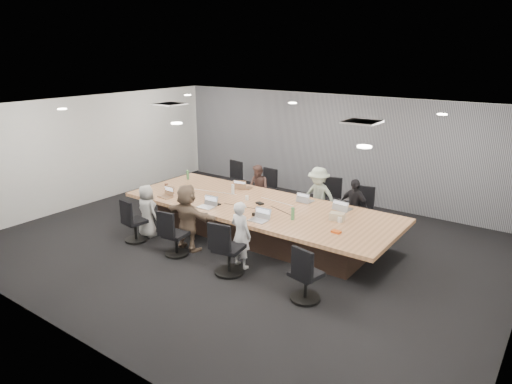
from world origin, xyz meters
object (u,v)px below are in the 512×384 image
Objects in this scene: person_5 at (188,217)px; bottle_green_right at (293,214)px; person_1 at (258,189)px; bottle_clear at (233,189)px; laptop_2 at (306,201)px; chair_4 at (135,225)px; chair_5 at (176,238)px; canvas_bag at (337,217)px; laptop_3 at (343,208)px; mug_brown at (166,185)px; person_6 at (241,235)px; snack_packet at (336,232)px; laptop_5 at (206,207)px; conference_table at (259,220)px; stapler at (256,215)px; chair_7 at (306,278)px; chair_3 at (359,214)px; laptop_1 at (245,188)px; chair_2 at (325,203)px; person_4 at (147,211)px; chair_0 at (233,184)px; chair_6 at (229,252)px; laptop_6 at (258,221)px; laptop_4 at (165,197)px; person_2 at (318,197)px; person_3 at (354,207)px; bottle_green_left at (188,175)px; chair_1 at (266,193)px.

bottle_green_right is (1.85, 1.00, 0.18)m from person_5.
person_1 is 5.17× the size of bottle_clear.
chair_4 is at bearing 42.32° from laptop_2.
canvas_bag reaches higher than chair_5.
mug_brown is at bearing 19.07° from laptop_3.
snack_packet is at bearing -141.06° from person_6.
chair_5 is 2.14× the size of laptop_5.
conference_table is at bearing -16.69° from bottle_clear.
stapler reaches higher than laptop_3.
person_1 is at bearing 91.72° from laptop_5.
chair_7 is 3.08m from laptop_5.
chair_3 is at bearing 29.68° from bottle_clear.
laptop_1 is 2.33m from bottle_green_right.
chair_2 reaches higher than chair_4.
person_4 reaches higher than mug_brown.
chair_7 is at bearing 97.27° from chair_2.
chair_0 is at bearing 128.67° from bottle_clear.
laptop_1 is 2.39m from person_4.
person_6 is at bearing 85.32° from laptop_2.
person_6 is (-1.03, -2.15, -0.11)m from laptop_3.
chair_3 is 0.89× the size of chair_6.
laptop_4 is at bearing 179.42° from laptop_6.
chair_6 is 0.60× the size of person_2.
bottle_clear reaches higher than laptop_2.
chair_3 is 0.57× the size of person_6.
conference_table is 17.02× the size of laptop_6.
snack_packet is at bearing 92.93° from chair_3.
snack_packet is at bearing 3.81° from laptop_5.
person_3 is 7.52× the size of snack_packet.
chair_5 is 0.63× the size of person_4.
laptop_5 is (-2.92, 0.90, 0.36)m from chair_7.
person_1 is 2.61m from laptop_3.
person_6 reaches higher than bottle_clear.
chair_3 is at bearing -85.01° from laptop_3.
chair_0 is at bearing -53.74° from laptop_1.
laptop_6 is at bearing -167.21° from snack_packet.
chair_5 is 2.33m from mug_brown.
person_6 is (2.55, 0.00, 0.06)m from person_4.
chair_4 is at bearing 53.48° from laptop_1.
snack_packet is (4.59, -0.22, -0.03)m from mug_brown.
laptop_6 is 1.82m from bottle_clear.
bottle_green_left reaches higher than conference_table.
person_6 is at bearing -179.51° from person_5.
bottle_green_left reaches higher than laptop_5.
person_2 is (-0.87, -0.35, 0.32)m from chair_3.
snack_packet is (1.33, -1.81, 0.07)m from person_2.
laptop_5 is (1.27, -2.50, 0.32)m from chair_0.
person_1 is at bearing 45.12° from mug_brown.
chair_6 is 2.23m from canvas_bag.
chair_1 is 3.36× the size of bottle_green_left.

